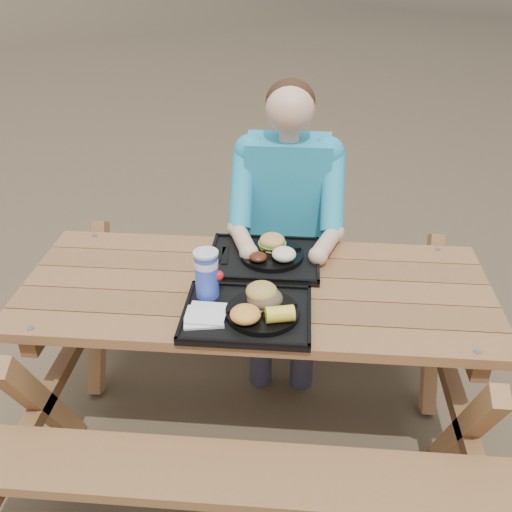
{
  "coord_description": "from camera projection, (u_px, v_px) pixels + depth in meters",
  "views": [
    {
      "loc": [
        0.15,
        -1.82,
        1.96
      ],
      "look_at": [
        0.0,
        0.0,
        0.88
      ],
      "focal_mm": 40.0,
      "sensor_mm": 36.0,
      "label": 1
    }
  ],
  "objects": [
    {
      "name": "condiment_bbq",
      "position": [
        252.0,
        289.0,
        2.11
      ],
      "size": [
        0.05,
        0.05,
        0.03
      ],
      "primitive_type": "cylinder",
      "color": "black",
      "rests_on": "tray_near"
    },
    {
      "name": "diner",
      "position": [
        286.0,
        238.0,
        2.74
      ],
      "size": [
        0.48,
        0.84,
        1.28
      ],
      "primitive_type": null,
      "color": "teal",
      "rests_on": "ground"
    },
    {
      "name": "tray_near",
      "position": [
        247.0,
        315.0,
        2.01
      ],
      "size": [
        0.45,
        0.35,
        0.02
      ],
      "primitive_type": "cube",
      "color": "black",
      "rests_on": "picnic_table"
    },
    {
      "name": "burger",
      "position": [
        272.0,
        238.0,
        2.33
      ],
      "size": [
        0.11,
        0.11,
        0.1
      ],
      "primitive_type": null,
      "color": "gold",
      "rests_on": "plate_far"
    },
    {
      "name": "baked_beans",
      "position": [
        258.0,
        257.0,
        2.26
      ],
      "size": [
        0.07,
        0.07,
        0.03
      ],
      "primitive_type": "ellipsoid",
      "color": "#491D0E",
      "rests_on": "plate_far"
    },
    {
      "name": "corn_cob",
      "position": [
        280.0,
        314.0,
        1.92
      ],
      "size": [
        0.12,
        0.12,
        0.06
      ],
      "primitive_type": null,
      "rotation": [
        0.0,
        0.0,
        0.23
      ],
      "color": "yellow",
      "rests_on": "plate_near"
    },
    {
      "name": "plate_far",
      "position": [
        272.0,
        255.0,
        2.33
      ],
      "size": [
        0.26,
        0.26,
        0.02
      ],
      "primitive_type": "cylinder",
      "color": "black",
      "rests_on": "tray_far"
    },
    {
      "name": "plate_near",
      "position": [
        262.0,
        312.0,
        1.99
      ],
      "size": [
        0.26,
        0.26,
        0.02
      ],
      "primitive_type": "cylinder",
      "color": "black",
      "rests_on": "tray_near"
    },
    {
      "name": "tray_far",
      "position": [
        264.0,
        260.0,
        2.34
      ],
      "size": [
        0.45,
        0.35,
        0.02
      ],
      "primitive_type": "cube",
      "color": "black",
      "rests_on": "picnic_table"
    },
    {
      "name": "soda_cup",
      "position": [
        207.0,
        275.0,
        2.05
      ],
      "size": [
        0.09,
        0.09,
        0.17
      ],
      "primitive_type": "cylinder",
      "color": "#1A39C6",
      "rests_on": "tray_near"
    },
    {
      "name": "cutlery_far",
      "position": [
        225.0,
        255.0,
        2.34
      ],
      "size": [
        0.04,
        0.15,
        0.01
      ],
      "primitive_type": "cube",
      "rotation": [
        0.0,
        0.0,
        0.07
      ],
      "color": "black",
      "rests_on": "tray_far"
    },
    {
      "name": "ground",
      "position": [
        256.0,
        424.0,
        2.57
      ],
      "size": [
        60.0,
        60.0,
        0.0
      ],
      "primitive_type": "plane",
      "color": "#999999",
      "rests_on": "ground"
    },
    {
      "name": "napkin_stack",
      "position": [
        204.0,
        316.0,
        1.98
      ],
      "size": [
        0.16,
        0.16,
        0.02
      ],
      "primitive_type": "cube",
      "rotation": [
        0.0,
        0.0,
        0.17
      ],
      "color": "silver",
      "rests_on": "tray_near"
    },
    {
      "name": "potato_salad",
      "position": [
        284.0,
        254.0,
        2.26
      ],
      "size": [
        0.1,
        0.1,
        0.05
      ],
      "primitive_type": "ellipsoid",
      "color": "#ECE7C8",
      "rests_on": "plate_far"
    },
    {
      "name": "mac_cheese",
      "position": [
        245.0,
        314.0,
        1.92
      ],
      "size": [
        0.11,
        0.11,
        0.05
      ],
      "primitive_type": "ellipsoid",
      "color": "#F2A83F",
      "rests_on": "plate_near"
    },
    {
      "name": "picnic_table",
      "position": [
        256.0,
        360.0,
        2.38
      ],
      "size": [
        1.8,
        1.49,
        0.75
      ],
      "primitive_type": null,
      "color": "#999999",
      "rests_on": "ground"
    },
    {
      "name": "condiment_mustard",
      "position": [
        269.0,
        291.0,
        2.09
      ],
      "size": [
        0.04,
        0.04,
        0.03
      ],
      "primitive_type": "cylinder",
      "color": "yellow",
      "rests_on": "tray_near"
    },
    {
      "name": "sandwich",
      "position": [
        265.0,
        290.0,
        1.98
      ],
      "size": [
        0.12,
        0.12,
        0.12
      ],
      "primitive_type": null,
      "color": "#BA9341",
      "rests_on": "plate_near"
    }
  ]
}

